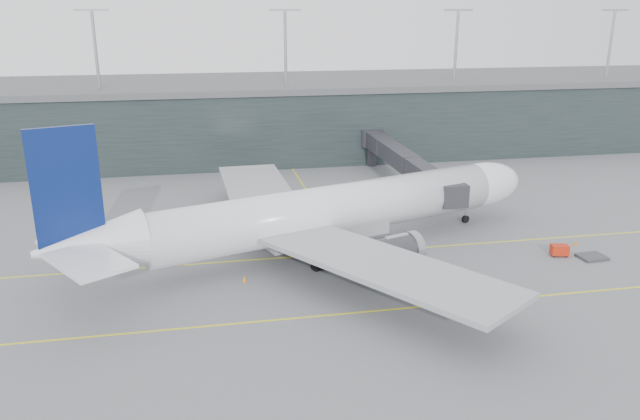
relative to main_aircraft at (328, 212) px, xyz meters
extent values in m
plane|color=slate|center=(-2.99, 2.86, -5.19)|extent=(320.00, 320.00, 0.00)
cube|color=yellow|center=(-2.99, -1.14, -5.18)|extent=(160.00, 0.25, 0.02)
cube|color=yellow|center=(-2.99, -17.14, -5.18)|extent=(160.00, 0.25, 0.02)
cube|color=yellow|center=(2.01, 22.86, -5.18)|extent=(0.25, 60.00, 0.02)
cube|color=#1D2827|center=(-2.99, 60.86, 1.81)|extent=(240.00, 35.00, 14.00)
cube|color=#4F5153|center=(-2.99, 60.86, 9.41)|extent=(240.00, 36.00, 1.20)
cylinder|color=#9E9EA3|center=(-32.99, 50.86, 16.81)|extent=(0.60, 0.60, 14.00)
cylinder|color=#9E9EA3|center=(2.01, 50.86, 16.81)|extent=(0.60, 0.60, 14.00)
cylinder|color=#9E9EA3|center=(37.01, 50.86, 16.81)|extent=(0.60, 0.60, 14.00)
cylinder|color=#9E9EA3|center=(72.01, 50.86, 16.81)|extent=(0.60, 0.60, 14.00)
cylinder|color=white|center=(0.45, 0.15, 0.17)|extent=(46.18, 20.42, 6.27)
ellipsoid|color=white|center=(24.00, 7.85, 0.17)|extent=(14.47, 10.05, 6.27)
cone|color=white|center=(-26.96, -8.81, 0.87)|extent=(12.45, 9.18, 6.02)
cube|color=#979A9F|center=(-0.52, -0.17, -2.26)|extent=(16.95, 9.84, 2.02)
cube|color=black|center=(27.65, 9.04, 1.18)|extent=(3.06, 3.58, 0.81)
cube|color=#979A9F|center=(2.43, -15.70, -0.85)|extent=(23.99, 29.39, 0.56)
cylinder|color=#36363B|center=(5.36, -8.36, -2.56)|extent=(7.83, 5.57, 3.54)
cube|color=#979A9F|center=(-7.31, 14.10, -0.85)|extent=(10.18, 29.65, 0.56)
cylinder|color=#36363B|center=(-0.62, 9.91, -2.56)|extent=(7.83, 5.57, 3.54)
cube|color=navy|center=(-28.40, -9.29, 7.25)|extent=(6.41, 2.52, 12.14)
cube|color=white|center=(-26.19, -14.42, 1.38)|extent=(9.63, 10.66, 0.35)
cube|color=white|center=(-29.65, -3.84, 1.38)|extent=(6.05, 9.39, 0.35)
cylinder|color=black|center=(21.60, 7.06, -4.64)|extent=(1.18, 0.73, 1.11)
cylinder|color=#9E9EA3|center=(21.60, 7.06, -3.88)|extent=(0.30, 0.30, 2.63)
cylinder|color=black|center=(-1.89, -5.73, -4.54)|extent=(1.41, 0.89, 1.31)
cylinder|color=black|center=(-4.91, 3.50, -4.54)|extent=(1.41, 0.89, 1.31)
cube|color=#2B2A2F|center=(17.76, 3.83, 0.29)|extent=(3.52, 3.96, 3.07)
cube|color=#2B2A2F|center=(17.74, 12.93, 0.29)|extent=(2.78, 14.27, 2.74)
cube|color=#2B2A2F|center=(17.70, 27.19, 0.29)|extent=(3.05, 14.27, 2.85)
cube|color=#2B2A2F|center=(17.66, 41.45, 0.29)|extent=(3.33, 14.27, 2.96)
cylinder|color=#9E9EA3|center=(17.74, 13.70, -3.11)|extent=(0.55, 0.55, 4.17)
cube|color=#36363B|center=(17.74, 13.70, -4.81)|extent=(2.20, 1.65, 0.77)
cylinder|color=#2B2A2F|center=(17.76, 43.36, 0.29)|extent=(4.39, 4.39, 3.29)
cylinder|color=#2B2A2F|center=(17.76, 43.36, -3.22)|extent=(1.97, 1.97, 3.95)
cube|color=red|center=(27.85, -7.07, -4.39)|extent=(2.31, 1.73, 1.23)
cylinder|color=black|center=(27.01, -7.38, -5.01)|extent=(0.40, 0.22, 0.38)
cylinder|color=black|center=(28.49, -7.69, -5.01)|extent=(0.40, 0.22, 0.38)
cylinder|color=black|center=(27.21, -6.45, -5.01)|extent=(0.40, 0.22, 0.38)
cylinder|color=black|center=(28.69, -6.77, -5.01)|extent=(0.40, 0.22, 0.38)
cube|color=#38383D|center=(31.40, -8.58, -5.00)|extent=(3.40, 2.81, 0.32)
cube|color=#36363B|center=(-8.20, 12.36, -5.03)|extent=(2.75, 2.52, 0.22)
cube|color=#B8BEC5|center=(-8.20, 12.36, -4.03)|extent=(2.30, 2.24, 1.67)
cube|color=#263899|center=(-8.20, 12.36, -3.16)|extent=(2.37, 2.32, 0.09)
cube|color=#36363B|center=(-5.34, 13.69, -5.03)|extent=(2.50, 2.15, 0.22)
cube|color=silver|center=(-5.34, 13.69, -4.04)|extent=(2.05, 1.96, 1.65)
cube|color=#263899|center=(-5.34, 13.69, -3.19)|extent=(2.11, 2.02, 0.09)
cube|color=#36363B|center=(-3.52, 14.11, -5.03)|extent=(2.74, 2.51, 0.22)
cube|color=#B2B7BF|center=(-3.52, 14.11, -4.03)|extent=(2.29, 2.23, 1.67)
cube|color=#263899|center=(-3.52, 14.11, -3.16)|extent=(2.36, 2.31, 0.09)
cone|color=orange|center=(31.91, -4.24, -4.83)|extent=(0.45, 0.45, 0.72)
cone|color=#DE590C|center=(6.82, -17.13, -4.84)|extent=(0.45, 0.45, 0.72)
cone|color=red|center=(6.35, 13.61, -4.80)|extent=(0.49, 0.49, 0.78)
cone|color=orange|center=(-11.18, -7.43, -4.81)|extent=(0.48, 0.48, 0.77)
camera|label=1|loc=(-15.10, -72.13, 23.88)|focal=35.00mm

